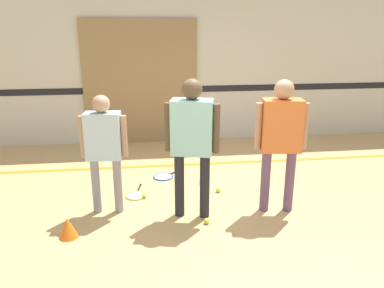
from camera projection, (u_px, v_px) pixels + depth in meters
The scene contains 14 objects.
ground_plane at pixel (207, 210), 4.64m from camera, with size 16.00×16.00×0.00m, color tan.
wall_back at pixel (181, 59), 7.11m from camera, with size 16.00×0.07×3.20m.
wall_panel at pixel (141, 83), 7.08m from camera, with size 2.14×0.05×2.33m.
floor_stripe at pixel (191, 164), 6.19m from camera, with size 14.40×0.10×0.01m.
person_instructor at pixel (192, 134), 4.21m from camera, with size 0.61×0.36×1.65m.
person_student_left at pixel (104, 142), 4.36m from camera, with size 0.55×0.26×1.45m.
person_student_right at pixel (281, 132), 4.36m from camera, with size 0.61×0.31×1.62m.
racket_spare_on_floor at pixel (136, 195), 5.05m from camera, with size 0.32×0.54×0.03m.
racket_second_spare at pixel (164, 176), 5.68m from camera, with size 0.50×0.46×0.03m.
tennis_ball_near_instructor at pixel (207, 221), 4.32m from camera, with size 0.07×0.07×0.07m, color #CCE038.
tennis_ball_by_spare_racket at pixel (144, 196), 4.97m from camera, with size 0.07×0.07×0.07m, color #CCE038.
tennis_ball_stray_left at pixel (218, 190), 5.15m from camera, with size 0.07×0.07×0.07m, color #CCE038.
tennis_ball_stray_right at pixel (202, 181), 5.44m from camera, with size 0.07×0.07×0.07m, color #CCE038.
training_cone at pixel (68, 228), 4.02m from camera, with size 0.21×0.21×0.22m.
Camera 1 is at (-0.72, -4.12, 2.18)m, focal length 35.00 mm.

